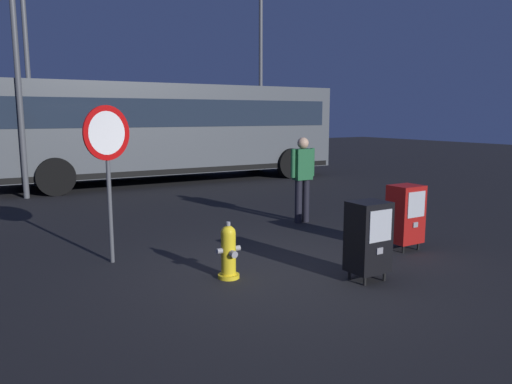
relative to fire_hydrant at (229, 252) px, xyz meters
name	(u,v)px	position (x,y,z in m)	size (l,w,h in m)	color
ground_plane	(283,271)	(0.76, -0.13, -0.35)	(60.00, 60.00, 0.00)	black
fire_hydrant	(229,252)	(0.00, 0.00, 0.00)	(0.33, 0.32, 0.75)	yellow
newspaper_box_primary	(368,237)	(1.48, -0.99, 0.22)	(0.48, 0.42, 1.02)	black
newspaper_box_secondary	(405,214)	(3.01, -0.22, 0.22)	(0.48, 0.42, 1.02)	black
stop_sign	(108,151)	(-1.11, 1.46, 1.25)	(0.71, 0.31, 2.23)	#4C4F54
pedestrian	(303,175)	(2.80, 2.19, 0.60)	(0.55, 0.22, 1.67)	black
bus_near	(172,127)	(2.92, 9.27, 1.36)	(10.58, 3.06, 3.00)	#4C5156
bus_far	(54,126)	(0.02, 13.09, 1.36)	(10.69, 3.54, 3.00)	beige
street_light_near_left	(27,57)	(-1.01, 10.41, 3.38)	(0.32, 0.32, 6.37)	#4C4F54
street_light_far_left	(14,26)	(-1.51, 8.09, 3.86)	(0.32, 0.32, 7.30)	#4C4F54
street_light_far_right	(261,55)	(6.91, 10.38, 3.94)	(0.32, 0.32, 7.45)	#4C4F54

